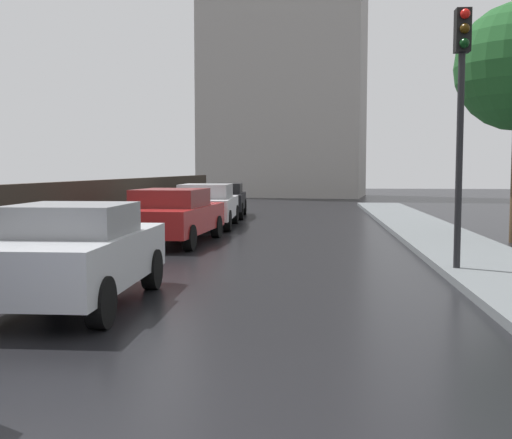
{
  "coord_description": "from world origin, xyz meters",
  "views": [
    {
      "loc": [
        1.72,
        -4.18,
        1.91
      ],
      "look_at": [
        0.8,
        5.68,
        1.13
      ],
      "focal_mm": 44.34,
      "sensor_mm": 36.0,
      "label": 1
    }
  ],
  "objects_px": {
    "car_silver_near_kerb": "(74,253)",
    "car_black_behind_camera": "(223,199)",
    "car_white_far_lane": "(207,204)",
    "traffic_light": "(461,91)",
    "car_red_far_ahead": "(172,215)"
  },
  "relations": [
    {
      "from": "car_silver_near_kerb",
      "to": "car_red_far_ahead",
      "type": "xyz_separation_m",
      "value": [
        -0.32,
        7.54,
        -0.0
      ]
    },
    {
      "from": "car_red_far_ahead",
      "to": "traffic_light",
      "type": "xyz_separation_m",
      "value": [
        6.24,
        -4.48,
        2.56
      ]
    },
    {
      "from": "car_silver_near_kerb",
      "to": "traffic_light",
      "type": "relative_size",
      "value": 0.85
    },
    {
      "from": "car_red_far_ahead",
      "to": "traffic_light",
      "type": "bearing_deg",
      "value": 148.08
    },
    {
      "from": "car_red_far_ahead",
      "to": "traffic_light",
      "type": "height_order",
      "value": "traffic_light"
    },
    {
      "from": "car_silver_near_kerb",
      "to": "car_red_far_ahead",
      "type": "distance_m",
      "value": 7.55
    },
    {
      "from": "car_red_far_ahead",
      "to": "traffic_light",
      "type": "distance_m",
      "value": 8.1
    },
    {
      "from": "car_white_far_lane",
      "to": "traffic_light",
      "type": "relative_size",
      "value": 0.94
    },
    {
      "from": "car_black_behind_camera",
      "to": "car_white_far_lane",
      "type": "xyz_separation_m",
      "value": [
        0.11,
        -4.6,
        0.04
      ]
    },
    {
      "from": "car_silver_near_kerb",
      "to": "car_black_behind_camera",
      "type": "distance_m",
      "value": 16.68
    },
    {
      "from": "car_silver_near_kerb",
      "to": "car_black_behind_camera",
      "type": "bearing_deg",
      "value": -89.82
    },
    {
      "from": "car_red_far_ahead",
      "to": "car_black_behind_camera",
      "type": "distance_m",
      "value": 9.14
    },
    {
      "from": "car_red_far_ahead",
      "to": "car_black_behind_camera",
      "type": "bearing_deg",
      "value": -86.32
    },
    {
      "from": "car_silver_near_kerb",
      "to": "car_black_behind_camera",
      "type": "height_order",
      "value": "car_silver_near_kerb"
    },
    {
      "from": "car_white_far_lane",
      "to": "traffic_light",
      "type": "bearing_deg",
      "value": 121.57
    }
  ]
}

